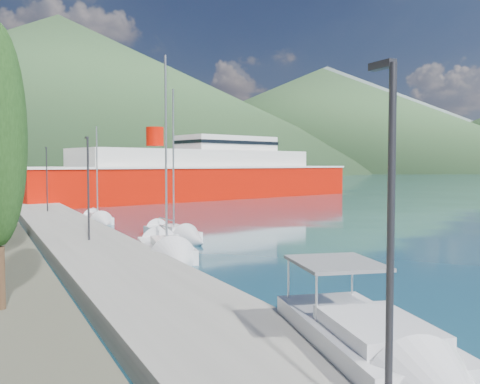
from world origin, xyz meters
TOP-DOWN VIEW (x-y plane):
  - ground at (0.00, 120.00)m, footprint 1400.00×1400.00m
  - quay at (-9.00, 26.00)m, footprint 5.00×88.00m
  - hills_far at (138.59, 618.73)m, footprint 1480.00×900.00m
  - hills_near at (98.04, 372.50)m, footprint 1010.00×520.00m
  - lamp_posts at (-9.00, 14.36)m, footprint 0.15×47.25m
  - motor_cruiser at (-6.56, -7.15)m, footprint 4.59×9.23m
  - sailboat_near at (-5.66, 10.70)m, footprint 3.95×8.82m
  - sailboat_mid at (-2.28, 18.19)m, footprint 2.76×8.00m
  - sailboat_far at (-5.32, 30.72)m, footprint 2.04×6.38m
  - ferry at (15.54, 59.84)m, footprint 56.93×25.84m

SIDE VIEW (x-z plane):
  - ground at x=0.00m, z-range 0.00..0.00m
  - sailboat_far at x=-5.32m, z-range -4.42..4.96m
  - sailboat_mid at x=-2.28m, z-range -5.36..5.92m
  - sailboat_near at x=-5.66m, z-range -5.79..6.44m
  - quay at x=-9.00m, z-range 0.00..0.80m
  - motor_cruiser at x=-6.56m, z-range -1.10..2.18m
  - ferry at x=15.54m, z-range -2.17..8.91m
  - lamp_posts at x=-9.00m, z-range 1.05..7.11m
  - hills_near at x=98.04m, z-range -8.32..106.68m
  - hills_far at x=138.59m, z-range -12.61..167.39m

